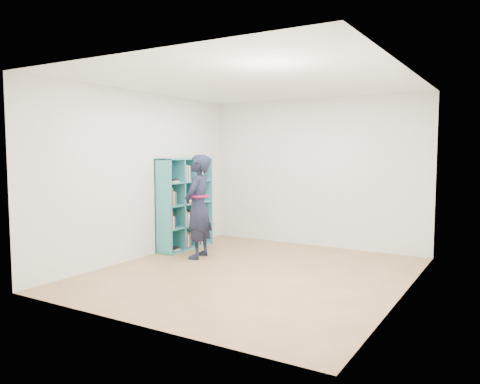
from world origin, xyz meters
The scene contains 9 objects.
floor centered at (0.00, 0.00, 0.00)m, with size 4.50×4.50×0.00m, color olive.
ceiling centered at (0.00, 0.00, 2.60)m, with size 4.50×4.50×0.00m, color white.
wall_left centered at (-2.00, 0.00, 1.30)m, with size 0.02×4.50×2.60m, color silver.
wall_right centered at (2.00, 0.00, 1.30)m, with size 0.02×4.50×2.60m, color silver.
wall_back centered at (0.00, 2.25, 1.30)m, with size 4.00×0.02×2.60m, color silver.
wall_front centered at (0.00, -2.25, 1.30)m, with size 4.00×0.02×2.60m, color silver.
bookshelf centered at (-1.85, 0.86, 0.76)m, with size 0.34×1.17×1.56m.
person centered at (-1.20, 0.40, 0.82)m, with size 0.51×0.67×1.63m.
smartphone centered at (-1.34, 0.45, 0.93)m, with size 0.05×0.08×0.12m.
Camera 1 is at (3.11, -5.51, 1.68)m, focal length 35.00 mm.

